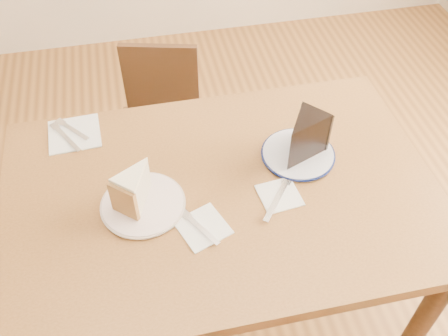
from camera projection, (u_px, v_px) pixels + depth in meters
ground at (222, 315)px, 1.93m from camera, size 4.00×4.00×0.00m
table at (221, 211)px, 1.45m from camera, size 1.20×0.80×0.75m
chair_far at (161, 128)px, 2.05m from camera, size 0.44×0.44×0.73m
plate_cream at (143, 204)px, 1.33m from camera, size 0.22×0.22×0.01m
plate_navy at (298, 154)px, 1.46m from camera, size 0.21×0.21×0.01m
carrot_cake at (138, 186)px, 1.30m from camera, size 0.13×0.13×0.10m
chocolate_cake at (302, 141)px, 1.40m from camera, size 0.17×0.16×0.12m
napkin_cream at (203, 227)px, 1.29m from camera, size 0.15×0.15×0.00m
napkin_navy at (279, 195)px, 1.36m from camera, size 0.12×0.12×0.00m
napkin_spare at (74, 134)px, 1.53m from camera, size 0.16×0.16×0.00m
fork_cream at (200, 228)px, 1.28m from camera, size 0.08×0.13×0.00m
knife_navy at (277, 199)px, 1.35m from camera, size 0.12×0.14×0.00m
fork_spare at (73, 130)px, 1.53m from camera, size 0.10×0.12×0.00m
knife_spare at (66, 137)px, 1.51m from camera, size 0.09×0.15×0.00m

